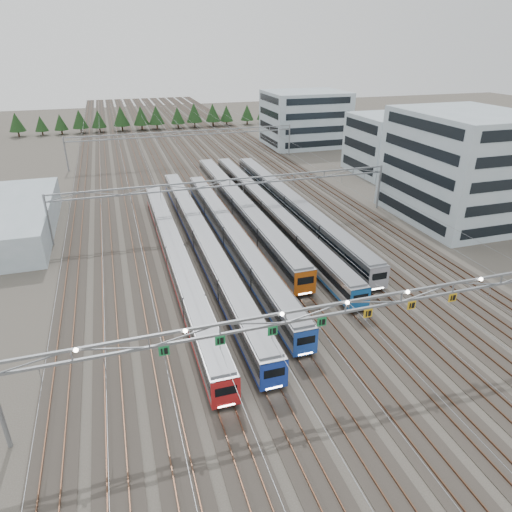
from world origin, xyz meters
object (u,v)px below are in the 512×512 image
object	(u,v)px
train_b	(202,240)
gantry_far	(184,137)
gantry_near	(346,310)
depot_bldg_north	(305,119)
train_c	(232,236)
train_e	(268,209)
train_d	(240,207)
depot_bldg_south	(462,167)
west_shed	(20,219)
train_f	(291,205)
depot_bldg_mid	(386,145)
gantry_mid	(230,188)
train_a	(176,256)

from	to	relation	value
train_b	gantry_far	bearing A→B (deg)	82.93
gantry_near	depot_bldg_north	size ratio (longest dim) A/B	2.56
train_c	train_e	bearing A→B (deg)	46.95
train_b	train_e	xyz separation A→B (m)	(13.50, 9.84, -0.07)
train_d	depot_bldg_north	xyz separation A→B (m)	(34.68, 53.65, 5.43)
gantry_near	depot_bldg_south	bearing A→B (deg)	39.80
depot_bldg_north	west_shed	world-z (taller)	depot_bldg_north
train_b	train_f	world-z (taller)	train_f
train_d	depot_bldg_south	world-z (taller)	depot_bldg_south
train_b	train_e	distance (m)	16.70
train_b	depot_bldg_mid	bearing A→B (deg)	31.94
train_c	gantry_mid	distance (m)	10.53
gantry_near	gantry_mid	world-z (taller)	gantry_near
depot_bldg_north	gantry_mid	bearing A→B (deg)	-123.50
depot_bldg_mid	west_shed	distance (m)	77.12
depot_bldg_south	gantry_far	bearing A→B (deg)	125.31
train_f	gantry_mid	world-z (taller)	gantry_mid
train_b	gantry_far	size ratio (longest dim) A/B	1.11
train_d	gantry_mid	world-z (taller)	gantry_mid
train_a	west_shed	world-z (taller)	west_shed
train_c	depot_bldg_south	xyz separation A→B (m)	(40.15, 0.76, 7.06)
train_d	train_e	bearing A→B (deg)	-21.49
depot_bldg_north	depot_bldg_mid	bearing A→B (deg)	-80.84
train_f	gantry_mid	distance (m)	12.09
gantry_near	west_shed	distance (m)	57.26
train_c	gantry_far	distance (m)	54.49
train_d	train_e	size ratio (longest dim) A/B	0.90
train_c	depot_bldg_mid	bearing A→B (deg)	34.28
gantry_near	depot_bldg_south	xyz separation A→B (m)	(37.95, 31.61, 1.89)
train_e	train_a	bearing A→B (deg)	-141.95
train_e	depot_bldg_south	bearing A→B (deg)	-15.91
train_c	depot_bldg_south	bearing A→B (deg)	1.08
train_f	gantry_far	world-z (taller)	gantry_far
train_e	train_b	bearing A→B (deg)	-143.92
train_f	train_b	bearing A→B (deg)	-150.25
train_f	train_e	bearing A→B (deg)	-174.25
train_e	train_f	xyz separation A→B (m)	(4.50, 0.45, 0.16)
train_f	gantry_far	distance (m)	45.79
train_b	train_e	world-z (taller)	train_b
depot_bldg_mid	west_shed	bearing A→B (deg)	-168.91
train_c	gantry_far	xyz separation A→B (m)	(2.25, 54.26, 4.47)
depot_bldg_south	depot_bldg_north	distance (m)	64.33
gantry_near	train_e	bearing A→B (deg)	80.47
train_f	depot_bldg_mid	distance (m)	37.60
train_b	depot_bldg_north	xyz separation A→B (m)	(43.68, 65.26, 5.58)
train_a	gantry_mid	size ratio (longest dim) A/B	0.99
train_e	depot_bldg_north	bearing A→B (deg)	61.43
train_b	gantry_near	size ratio (longest dim) A/B	1.11
west_shed	gantry_mid	bearing A→B (deg)	-11.00
train_a	gantry_mid	bearing A→B (deg)	50.64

